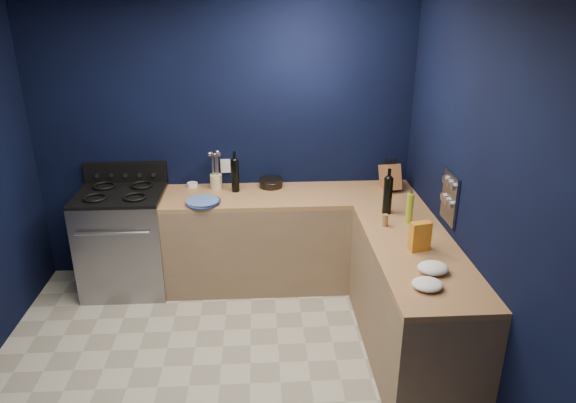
{
  "coord_description": "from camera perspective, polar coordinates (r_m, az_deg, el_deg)",
  "views": [
    {
      "loc": [
        0.32,
        -3.02,
        2.62
      ],
      "look_at": [
        0.55,
        1.0,
        1.0
      ],
      "focal_mm": 32.77,
      "sensor_mm": 36.0,
      "label": 1
    }
  ],
  "objects": [
    {
      "name": "wall_right",
      "position": [
        3.6,
        20.6,
        -1.08
      ],
      "size": [
        0.02,
        3.5,
        2.6
      ],
      "primitive_type": "cube",
      "color": "black",
      "rests_on": "ground"
    },
    {
      "name": "wine_bottle_back",
      "position": [
        4.82,
        -5.75,
        2.78
      ],
      "size": [
        0.09,
        0.09,
        0.3
      ],
      "primitive_type": "cylinder",
      "rotation": [
        0.0,
        0.0,
        -0.18
      ],
      "color": "black",
      "rests_on": "top_back"
    },
    {
      "name": "cab_back",
      "position": [
        4.97,
        0.28,
        -4.22
      ],
      "size": [
        2.3,
        0.63,
        0.86
      ],
      "primitive_type": "cube",
      "color": "#85694C",
      "rests_on": "floor"
    },
    {
      "name": "spice_panel",
      "position": [
        4.1,
        17.14,
        0.35
      ],
      "size": [
        0.02,
        0.28,
        0.38
      ],
      "primitive_type": "cube",
      "color": "gray",
      "rests_on": "wall_right"
    },
    {
      "name": "towel_front",
      "position": [
        3.59,
        15.45,
        -6.97
      ],
      "size": [
        0.23,
        0.2,
        0.07
      ],
      "primitive_type": "ellipsoid",
      "rotation": [
        0.0,
        0.0,
        -0.14
      ],
      "color": "white",
      "rests_on": "top_right"
    },
    {
      "name": "spice_jar_near",
      "position": [
        4.18,
        10.5,
        -2.02
      ],
      "size": [
        0.05,
        0.05,
        0.1
      ],
      "primitive_type": "cylinder",
      "rotation": [
        0.0,
        0.0,
        -0.14
      ],
      "color": "olive",
      "rests_on": "top_right"
    },
    {
      "name": "top_back",
      "position": [
        4.79,
        0.29,
        0.62
      ],
      "size": [
        2.3,
        0.63,
        0.04
      ],
      "primitive_type": "cube",
      "color": "brown",
      "rests_on": "cab_back"
    },
    {
      "name": "oven_door",
      "position": [
        4.82,
        -18.01,
        -5.99
      ],
      "size": [
        0.59,
        0.02,
        0.42
      ],
      "primitive_type": "cube",
      "color": "black",
      "rests_on": "gas_range"
    },
    {
      "name": "cooktop",
      "position": [
        4.91,
        -17.81,
        0.75
      ],
      "size": [
        0.76,
        0.66,
        0.03
      ],
      "primitive_type": "cube",
      "color": "black",
      "rests_on": "gas_range"
    },
    {
      "name": "utensil_crock",
      "position": [
        4.94,
        -7.8,
        2.16
      ],
      "size": [
        0.12,
        0.12,
        0.14
      ],
      "primitive_type": "cylinder",
      "rotation": [
        0.0,
        0.0,
        -0.13
      ],
      "color": "beige",
      "rests_on": "top_back"
    },
    {
      "name": "top_right",
      "position": [
        3.9,
        13.78,
        -5.28
      ],
      "size": [
        0.63,
        1.67,
        0.04
      ],
      "primitive_type": "cube",
      "color": "brown",
      "rests_on": "cab_right"
    },
    {
      "name": "gas_range",
      "position": [
        5.09,
        -17.2,
        -4.24
      ],
      "size": [
        0.76,
        0.66,
        0.92
      ],
      "primitive_type": "cube",
      "color": "gray",
      "rests_on": "floor"
    },
    {
      "name": "backguard",
      "position": [
        5.15,
        -17.18,
        3.04
      ],
      "size": [
        0.76,
        0.06,
        0.2
      ],
      "primitive_type": "cube",
      "color": "black",
      "rests_on": "gas_range"
    },
    {
      "name": "oil_bottle",
      "position": [
        4.26,
        13.05,
        -0.73
      ],
      "size": [
        0.07,
        0.07,
        0.25
      ],
      "primitive_type": "cylinder",
      "rotation": [
        0.0,
        0.0,
        0.19
      ],
      "color": "#93A825",
      "rests_on": "top_right"
    },
    {
      "name": "floor",
      "position": [
        4.02,
        -7.44,
        -19.21
      ],
      "size": [
        3.5,
        3.5,
        0.02
      ],
      "primitive_type": "cube",
      "color": "#B2AE9C",
      "rests_on": "ground"
    },
    {
      "name": "lemon_basket",
      "position": [
        4.94,
        -1.85,
        2.05
      ],
      "size": [
        0.28,
        0.28,
        0.08
      ],
      "primitive_type": "cylinder",
      "rotation": [
        0.0,
        0.0,
        0.31
      ],
      "color": "black",
      "rests_on": "top_back"
    },
    {
      "name": "wine_bottle_right",
      "position": [
        4.39,
        10.76,
        0.61
      ],
      "size": [
        0.09,
        0.09,
        0.31
      ],
      "primitive_type": "cylinder",
      "rotation": [
        0.0,
        0.0,
        -0.23
      ],
      "color": "black",
      "rests_on": "top_right"
    },
    {
      "name": "crouton_bag",
      "position": [
        3.83,
        14.12,
        -3.69
      ],
      "size": [
        0.16,
        0.1,
        0.22
      ],
      "primitive_type": "cube",
      "rotation": [
        0.0,
        0.0,
        0.23
      ],
      "color": "#A40B11",
      "rests_on": "top_right"
    },
    {
      "name": "wall_back",
      "position": [
        4.97,
        -6.9,
        6.35
      ],
      "size": [
        3.5,
        0.02,
        2.6
      ],
      "primitive_type": "cube",
      "color": "black",
      "rests_on": "ground"
    },
    {
      "name": "wall_outlet",
      "position": [
        5.01,
        -6.8,
        3.86
      ],
      "size": [
        0.09,
        0.02,
        0.13
      ],
      "primitive_type": "cube",
      "color": "white",
      "rests_on": "wall_back"
    },
    {
      "name": "cab_right",
      "position": [
        4.12,
        13.22,
        -10.86
      ],
      "size": [
        0.63,
        1.67,
        0.86
      ],
      "primitive_type": "cube",
      "color": "#85694C",
      "rests_on": "floor"
    },
    {
      "name": "knife_block",
      "position": [
        4.95,
        11.02,
        2.62
      ],
      "size": [
        0.18,
        0.3,
        0.29
      ],
      "primitive_type": "cube",
      "rotation": [
        -0.31,
        0.0,
        0.19
      ],
      "color": "brown",
      "rests_on": "top_back"
    },
    {
      "name": "towel_end",
      "position": [
        3.41,
        14.87,
        -8.67
      ],
      "size": [
        0.21,
        0.2,
        0.06
      ],
      "primitive_type": "ellipsoid",
      "rotation": [
        0.0,
        0.0,
        0.12
      ],
      "color": "white",
      "rests_on": "top_right"
    },
    {
      "name": "ramekin",
      "position": [
        5.04,
        -10.33,
        1.81
      ],
      "size": [
        0.12,
        0.12,
        0.04
      ],
      "primitive_type": "cylinder",
      "rotation": [
        0.0,
        0.0,
        0.29
      ],
      "color": "white",
      "rests_on": "top_back"
    },
    {
      "name": "spice_jar_far",
      "position": [
        4.13,
        14.31,
        -2.75
      ],
      "size": [
        0.05,
        0.05,
        0.09
      ],
      "primitive_type": "cylinder",
      "rotation": [
        0.0,
        0.0,
        -0.03
      ],
      "color": "olive",
      "rests_on": "top_right"
    },
    {
      "name": "plate_stack",
      "position": [
        4.61,
        -9.24,
        -0.06
      ],
      "size": [
        0.36,
        0.36,
        0.04
      ],
      "primitive_type": "cylinder",
      "rotation": [
        0.0,
        0.0,
        0.29
      ],
      "color": "#466AA9",
      "rests_on": "top_back"
    }
  ]
}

